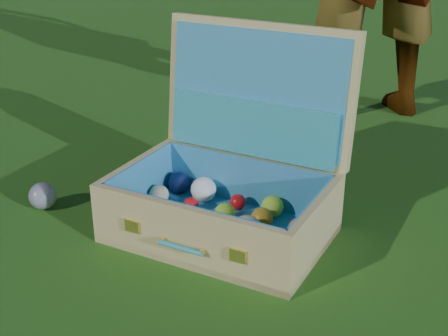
{
  "coord_description": "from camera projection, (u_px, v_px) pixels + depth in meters",
  "views": [
    {
      "loc": [
        0.19,
        -1.41,
        0.81
      ],
      "look_at": [
        -0.01,
        0.04,
        0.16
      ],
      "focal_mm": 50.0,
      "sensor_mm": 36.0,
      "label": 1
    }
  ],
  "objects": [
    {
      "name": "stray_ball",
      "position": [
        43.0,
        196.0,
        1.72
      ],
      "size": [
        0.08,
        0.08,
        0.08
      ],
      "primitive_type": "sphere",
      "color": "#3A6397",
      "rests_on": "ground"
    },
    {
      "name": "suitcase",
      "position": [
        232.0,
        174.0,
        1.6
      ],
      "size": [
        0.64,
        0.58,
        0.51
      ],
      "rotation": [
        0.0,
        0.0,
        -0.35
      ],
      "color": "tan",
      "rests_on": "ground"
    },
    {
      "name": "ground",
      "position": [
        226.0,
        229.0,
        1.63
      ],
      "size": [
        60.0,
        60.0,
        0.0
      ],
      "primitive_type": "plane",
      "color": "#215114",
      "rests_on": "ground"
    }
  ]
}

